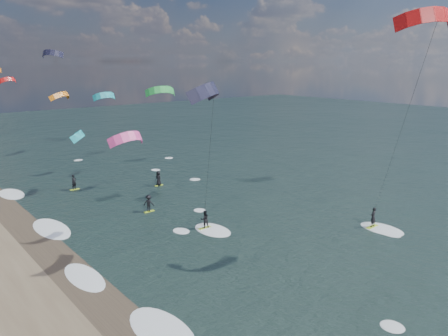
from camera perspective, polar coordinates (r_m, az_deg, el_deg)
ground at (r=29.85m, az=17.15°, el=-17.25°), size 260.00×260.00×0.00m
wet_sand_strip at (r=29.60m, az=-14.80°, el=-17.35°), size 3.00×240.00×0.00m
kitesurfer_near_a at (r=35.50m, az=24.84°, el=12.34°), size 8.09×9.12×19.09m
kitesurfer_near_b at (r=33.74m, az=-1.50°, el=3.79°), size 7.09×9.02×14.26m
far_kitesurfers at (r=50.55m, az=-11.23°, el=-2.78°), size 9.87×13.70×1.86m
bg_kite_field at (r=71.28m, az=-21.92°, el=9.91°), size 13.69×74.08×10.62m
shoreline_surf at (r=33.86m, az=-16.41°, el=-13.28°), size 2.40×79.40×0.11m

